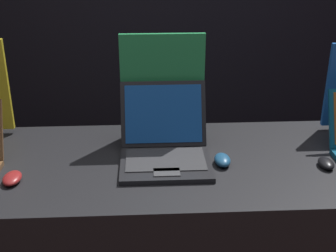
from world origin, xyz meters
The scene contains 5 objects.
mouse_front centered at (-0.57, 0.23, 1.00)m, with size 0.07×0.10×0.03m.
laptop_middle centered at (-0.01, 0.39, 1.05)m, with size 0.35×0.39×0.27m.
mouse_middle centered at (0.21, 0.32, 1.00)m, with size 0.06×0.10×0.04m.
promo_stand_middle centered at (-0.01, 0.58, 1.20)m, with size 0.35×0.07×0.45m.
mouse_back centered at (0.60, 0.28, 1.00)m, with size 0.06×0.09×0.03m.
Camera 1 is at (-0.09, -1.26, 1.86)m, focal length 50.00 mm.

